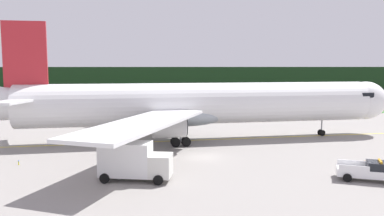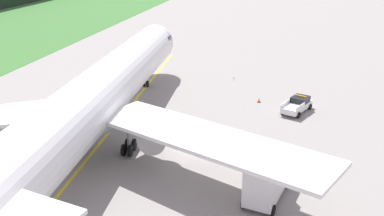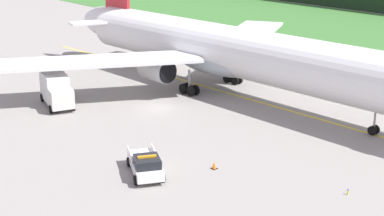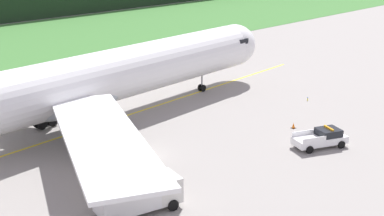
{
  "view_description": "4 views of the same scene",
  "coord_description": "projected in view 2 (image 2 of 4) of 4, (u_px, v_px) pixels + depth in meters",
  "views": [
    {
      "loc": [
        -6.5,
        -42.58,
        10.38
      ],
      "look_at": [
        -0.2,
        8.94,
        4.68
      ],
      "focal_mm": 35.72,
      "sensor_mm": 36.0,
      "label": 1
    },
    {
      "loc": [
        -40.37,
        -8.82,
        20.02
      ],
      "look_at": [
        6.52,
        1.25,
        2.13
      ],
      "focal_mm": 41.13,
      "sensor_mm": 36.0,
      "label": 2
    },
    {
      "loc": [
        47.96,
        -33.63,
        18.58
      ],
      "look_at": [
        8.89,
        -2.34,
        2.65
      ],
      "focal_mm": 52.51,
      "sensor_mm": 36.0,
      "label": 3
    },
    {
      "loc": [
        -30.62,
        -37.02,
        20.23
      ],
      "look_at": [
        5.93,
        -0.65,
        3.47
      ],
      "focal_mm": 50.66,
      "sensor_mm": 36.0,
      "label": 4
    }
  ],
  "objects": [
    {
      "name": "taxiway_centerline_main",
      "position": [
        105.0,
        137.0,
        48.72
      ],
      "size": [
        77.95,
        5.4,
        0.01
      ],
      "primitive_type": "cube",
      "rotation": [
        0.0,
        0.0,
        0.07
      ],
      "color": "yellow",
      "rests_on": "ground"
    },
    {
      "name": "catering_truck",
      "position": [
        267.0,
        178.0,
        36.4
      ],
      "size": [
        6.87,
        3.93,
        3.67
      ],
      "color": "silver",
      "rests_on": "ground"
    },
    {
      "name": "airliner",
      "position": [
        100.0,
        96.0,
        46.38
      ],
      "size": [
        59.6,
        47.25,
        16.05
      ],
      "color": "white",
      "rests_on": "ground"
    },
    {
      "name": "apron_cone",
      "position": [
        259.0,
        100.0,
        59.32
      ],
      "size": [
        0.46,
        0.46,
        0.59
      ],
      "color": "black",
      "rests_on": "ground"
    },
    {
      "name": "ops_pickup_truck",
      "position": [
        298.0,
        105.0,
        55.84
      ],
      "size": [
        5.75,
        4.1,
        1.94
      ],
      "color": "white",
      "rests_on": "ground"
    },
    {
      "name": "taxiway_edge_light_east",
      "position": [
        234.0,
        78.0,
        69.15
      ],
      "size": [
        0.12,
        0.12,
        0.44
      ],
      "color": "yellow",
      "rests_on": "ground"
    },
    {
      "name": "ground",
      "position": [
        191.0,
        149.0,
        45.72
      ],
      "size": [
        320.0,
        320.0,
        0.0
      ],
      "primitive_type": "plane",
      "color": "gray"
    }
  ]
}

